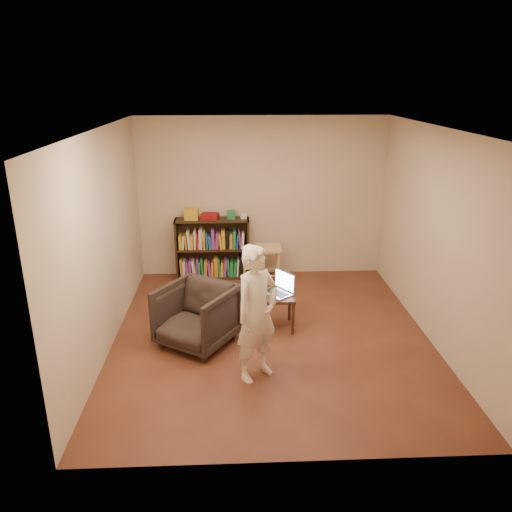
{
  "coord_description": "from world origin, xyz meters",
  "views": [
    {
      "loc": [
        -0.46,
        -5.7,
        3.12
      ],
      "look_at": [
        -0.18,
        0.35,
        0.97
      ],
      "focal_mm": 35.0,
      "sensor_mm": 36.0,
      "label": 1
    }
  ],
  "objects_px": {
    "armchair": "(196,316)",
    "laptop": "(280,288)",
    "stool": "(268,254)",
    "person": "(257,314)",
    "side_table": "(276,300)",
    "bookshelf": "(213,252)"
  },
  "relations": [
    {
      "from": "person",
      "to": "side_table",
      "type": "bearing_deg",
      "value": 35.19
    },
    {
      "from": "bookshelf",
      "to": "person",
      "type": "relative_size",
      "value": 0.78
    },
    {
      "from": "person",
      "to": "laptop",
      "type": "bearing_deg",
      "value": 33.85
    },
    {
      "from": "stool",
      "to": "side_table",
      "type": "relative_size",
      "value": 1.28
    },
    {
      "from": "stool",
      "to": "person",
      "type": "relative_size",
      "value": 0.39
    },
    {
      "from": "person",
      "to": "stool",
      "type": "bearing_deg",
      "value": 44.03
    },
    {
      "from": "bookshelf",
      "to": "stool",
      "type": "bearing_deg",
      "value": -16.84
    },
    {
      "from": "armchair",
      "to": "bookshelf",
      "type": "bearing_deg",
      "value": 119.38
    },
    {
      "from": "armchair",
      "to": "side_table",
      "type": "bearing_deg",
      "value": 53.32
    },
    {
      "from": "armchair",
      "to": "person",
      "type": "distance_m",
      "value": 1.1
    },
    {
      "from": "armchair",
      "to": "side_table",
      "type": "distance_m",
      "value": 1.09
    },
    {
      "from": "armchair",
      "to": "person",
      "type": "relative_size",
      "value": 0.55
    },
    {
      "from": "bookshelf",
      "to": "laptop",
      "type": "height_order",
      "value": "bookshelf"
    },
    {
      "from": "armchair",
      "to": "person",
      "type": "height_order",
      "value": "person"
    },
    {
      "from": "side_table",
      "to": "laptop",
      "type": "xyz_separation_m",
      "value": [
        0.05,
        0.06,
        0.14
      ]
    },
    {
      "from": "bookshelf",
      "to": "armchair",
      "type": "height_order",
      "value": "bookshelf"
    },
    {
      "from": "side_table",
      "to": "laptop",
      "type": "relative_size",
      "value": 0.99
    },
    {
      "from": "stool",
      "to": "side_table",
      "type": "bearing_deg",
      "value": -89.82
    },
    {
      "from": "armchair",
      "to": "laptop",
      "type": "xyz_separation_m",
      "value": [
        1.06,
        0.44,
        0.15
      ]
    },
    {
      "from": "stool",
      "to": "laptop",
      "type": "distance_m",
      "value": 1.53
    },
    {
      "from": "person",
      "to": "bookshelf",
      "type": "bearing_deg",
      "value": 61.47
    },
    {
      "from": "stool",
      "to": "person",
      "type": "xyz_separation_m",
      "value": [
        -0.31,
        -2.73,
        0.28
      ]
    }
  ]
}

